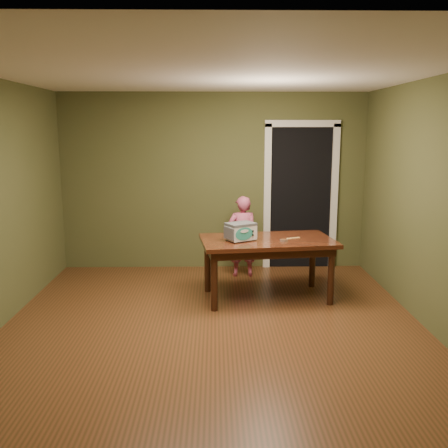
# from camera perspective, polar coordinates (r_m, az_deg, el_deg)

# --- Properties ---
(floor) EXTENTS (5.00, 5.00, 0.00)m
(floor) POSITION_cam_1_polar(r_m,az_deg,el_deg) (5.30, -1.23, -12.21)
(floor) COLOR brown
(floor) RESTS_ON ground
(room_shell) EXTENTS (4.52, 5.02, 2.61)m
(room_shell) POSITION_cam_1_polar(r_m,az_deg,el_deg) (4.89, -1.31, 6.51)
(room_shell) COLOR #4C4E29
(room_shell) RESTS_ON ground
(doorway) EXTENTS (1.10, 0.66, 2.25)m
(doorway) POSITION_cam_1_polar(r_m,az_deg,el_deg) (7.83, 8.37, 3.24)
(doorway) COLOR black
(doorway) RESTS_ON ground
(dining_table) EXTENTS (1.70, 1.09, 0.75)m
(dining_table) POSITION_cam_1_polar(r_m,az_deg,el_deg) (6.14, 4.96, -2.63)
(dining_table) COLOR black
(dining_table) RESTS_ON floor
(toy_oven) EXTENTS (0.41, 0.37, 0.22)m
(toy_oven) POSITION_cam_1_polar(r_m,az_deg,el_deg) (5.99, 1.92, -0.80)
(toy_oven) COLOR #4C4F54
(toy_oven) RESTS_ON dining_table
(baking_pan) EXTENTS (0.10, 0.10, 0.02)m
(baking_pan) POSITION_cam_1_polar(r_m,az_deg,el_deg) (6.02, 6.86, -1.85)
(baking_pan) COLOR silver
(baking_pan) RESTS_ON dining_table
(spatula) EXTENTS (0.18, 0.09, 0.01)m
(spatula) POSITION_cam_1_polar(r_m,az_deg,el_deg) (6.19, 7.93, -1.60)
(spatula) COLOR #FFCE6E
(spatula) RESTS_ON dining_table
(child) EXTENTS (0.44, 0.31, 1.15)m
(child) POSITION_cam_1_polar(r_m,az_deg,el_deg) (7.07, 2.10, -1.42)
(child) COLOR #C65177
(child) RESTS_ON floor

